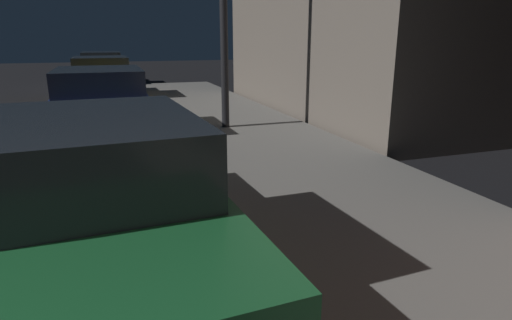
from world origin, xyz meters
The scene contains 4 objects.
car_green centered at (2.85, 2.66, 0.71)m, with size 2.15×4.19×1.43m.
car_blue centered at (2.85, 8.26, 0.71)m, with size 2.08×4.56×1.43m.
car_yellow_cab centered at (2.85, 14.11, 0.71)m, with size 2.15×4.49×1.43m.
car_white centered at (2.85, 19.71, 0.71)m, with size 2.06×4.18×1.43m.
Camera 1 is at (3.00, -0.82, 2.00)m, focal length 29.92 mm.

